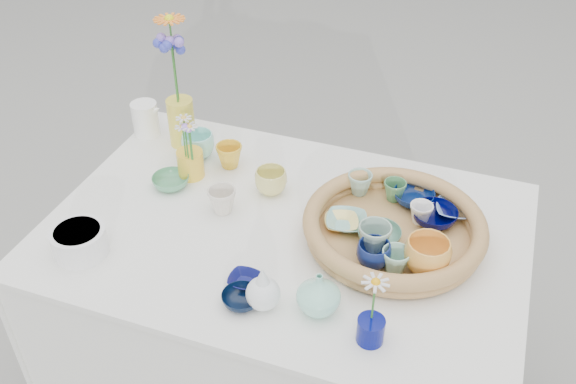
% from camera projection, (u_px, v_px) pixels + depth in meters
% --- Properties ---
extents(wicker_tray, '(0.47, 0.47, 0.08)m').
position_uv_depth(wicker_tray, '(394.00, 228.00, 1.65)').
color(wicker_tray, olive).
rests_on(wicker_tray, display_table).
extents(tray_ceramic_0, '(0.13, 0.13, 0.04)m').
position_uv_depth(tray_ceramic_0, '(414.00, 197.00, 1.76)').
color(tray_ceramic_0, navy).
rests_on(tray_ceramic_0, wicker_tray).
extents(tray_ceramic_1, '(0.16, 0.16, 0.04)m').
position_uv_depth(tray_ceramic_1, '(434.00, 216.00, 1.69)').
color(tray_ceramic_1, '#00012F').
rests_on(tray_ceramic_1, wicker_tray).
extents(tray_ceramic_2, '(0.14, 0.14, 0.09)m').
position_uv_depth(tray_ceramic_2, '(427.00, 256.00, 1.53)').
color(tray_ceramic_2, '#F0A542').
rests_on(tray_ceramic_2, wicker_tray).
extents(tray_ceramic_3, '(0.11, 0.11, 0.03)m').
position_uv_depth(tray_ceramic_3, '(379.00, 236.00, 1.63)').
color(tray_ceramic_3, slate).
rests_on(tray_ceramic_3, wicker_tray).
extents(tray_ceramic_4, '(0.10, 0.10, 0.08)m').
position_uv_depth(tray_ceramic_4, '(374.00, 238.00, 1.59)').
color(tray_ceramic_4, '#8FAF9B').
rests_on(tray_ceramic_4, wicker_tray).
extents(tray_ceramic_5, '(0.12, 0.12, 0.03)m').
position_uv_depth(tray_ceramic_5, '(346.00, 222.00, 1.68)').
color(tray_ceramic_5, '#80BCB2').
rests_on(tray_ceramic_5, wicker_tray).
extents(tray_ceramic_6, '(0.07, 0.07, 0.06)m').
position_uv_depth(tray_ceramic_6, '(360.00, 184.00, 1.79)').
color(tray_ceramic_6, '#97C4B5').
rests_on(tray_ceramic_6, wicker_tray).
extents(tray_ceramic_7, '(0.06, 0.06, 0.06)m').
position_uv_depth(tray_ceramic_7, '(421.00, 214.00, 1.69)').
color(tray_ceramic_7, white).
rests_on(tray_ceramic_7, wicker_tray).
extents(tray_ceramic_8, '(0.12, 0.12, 0.03)m').
position_uv_depth(tray_ceramic_8, '(455.00, 210.00, 1.73)').
color(tray_ceramic_8, '#80A6E6').
rests_on(tray_ceramic_8, wicker_tray).
extents(tray_ceramic_9, '(0.11, 0.11, 0.07)m').
position_uv_depth(tray_ceramic_9, '(374.00, 254.00, 1.55)').
color(tray_ceramic_9, navy).
rests_on(tray_ceramic_9, wicker_tray).
extents(tray_ceramic_10, '(0.11, 0.11, 0.02)m').
position_uv_depth(tray_ceramic_10, '(341.00, 223.00, 1.68)').
color(tray_ceramic_10, '#FFE67B').
rests_on(tray_ceramic_10, wicker_tray).
extents(tray_ceramic_11, '(0.08, 0.08, 0.06)m').
position_uv_depth(tray_ceramic_11, '(395.00, 261.00, 1.54)').
color(tray_ceramic_11, '#92C9AD').
rests_on(tray_ceramic_11, wicker_tray).
extents(tray_ceramic_12, '(0.07, 0.07, 0.06)m').
position_uv_depth(tray_ceramic_12, '(395.00, 191.00, 1.77)').
color(tray_ceramic_12, '#468250').
rests_on(tray_ceramic_12, wicker_tray).
extents(loose_ceramic_0, '(0.08, 0.08, 0.07)m').
position_uv_depth(loose_ceramic_0, '(229.00, 156.00, 1.92)').
color(loose_ceramic_0, gold).
rests_on(loose_ceramic_0, display_table).
extents(loose_ceramic_1, '(0.10, 0.10, 0.07)m').
position_uv_depth(loose_ceramic_1, '(271.00, 181.00, 1.82)').
color(loose_ceramic_1, '#DBD372').
rests_on(loose_ceramic_1, display_table).
extents(loose_ceramic_2, '(0.13, 0.13, 0.03)m').
position_uv_depth(loose_ceramic_2, '(171.00, 182.00, 1.85)').
color(loose_ceramic_2, '#50996C').
rests_on(loose_ceramic_2, display_table).
extents(loose_ceramic_3, '(0.10, 0.10, 0.07)m').
position_uv_depth(loose_ceramic_3, '(222.00, 201.00, 1.75)').
color(loose_ceramic_3, beige).
rests_on(loose_ceramic_3, display_table).
extents(loose_ceramic_4, '(0.08, 0.08, 0.02)m').
position_uv_depth(loose_ceramic_4, '(244.00, 280.00, 1.54)').
color(loose_ceramic_4, '#0D1153').
rests_on(loose_ceramic_4, display_table).
extents(loose_ceramic_5, '(0.11, 0.11, 0.08)m').
position_uv_depth(loose_ceramic_5, '(198.00, 145.00, 1.96)').
color(loose_ceramic_5, '#91E3D6').
rests_on(loose_ceramic_5, display_table).
extents(loose_ceramic_6, '(0.11, 0.11, 0.03)m').
position_uv_depth(loose_ceramic_6, '(241.00, 299.00, 1.49)').
color(loose_ceramic_6, black).
rests_on(loose_ceramic_6, display_table).
extents(fluted_bowl, '(0.16, 0.16, 0.07)m').
position_uv_depth(fluted_bowl, '(79.00, 241.00, 1.62)').
color(fluted_bowl, white).
rests_on(fluted_bowl, display_table).
extents(bud_vase_paleblue, '(0.10, 0.10, 0.12)m').
position_uv_depth(bud_vase_paleblue, '(263.00, 287.00, 1.45)').
color(bud_vase_paleblue, white).
rests_on(bud_vase_paleblue, display_table).
extents(bud_vase_seafoam, '(0.13, 0.13, 0.11)m').
position_uv_depth(bud_vase_seafoam, '(319.00, 293.00, 1.45)').
color(bud_vase_seafoam, '#91DEC4').
rests_on(bud_vase_seafoam, display_table).
extents(bud_vase_cobalt, '(0.07, 0.07, 0.06)m').
position_uv_depth(bud_vase_cobalt, '(371.00, 330.00, 1.39)').
color(bud_vase_cobalt, '#040A62').
rests_on(bud_vase_cobalt, display_table).
extents(single_daisy, '(0.08, 0.08, 0.13)m').
position_uv_depth(single_daisy, '(374.00, 300.00, 1.35)').
color(single_daisy, silver).
rests_on(single_daisy, bud_vase_cobalt).
extents(tall_vase_yellow, '(0.11, 0.11, 0.16)m').
position_uv_depth(tall_vase_yellow, '(181.00, 122.00, 2.00)').
color(tall_vase_yellow, yellow).
rests_on(tall_vase_yellow, display_table).
extents(gerbera, '(0.11, 0.11, 0.28)m').
position_uv_depth(gerbera, '(174.00, 61.00, 1.88)').
color(gerbera, orange).
rests_on(gerbera, tall_vase_yellow).
extents(hydrangea, '(0.10, 0.10, 0.26)m').
position_uv_depth(hydrangea, '(175.00, 74.00, 1.89)').
color(hydrangea, '#353EB9').
rests_on(hydrangea, tall_vase_yellow).
extents(white_pitcher, '(0.13, 0.10, 0.11)m').
position_uv_depth(white_pitcher, '(145.00, 119.00, 2.06)').
color(white_pitcher, white).
rests_on(white_pitcher, display_table).
extents(daisy_cup, '(0.09, 0.09, 0.08)m').
position_uv_depth(daisy_cup, '(191.00, 164.00, 1.88)').
color(daisy_cup, yellow).
rests_on(daisy_cup, display_table).
extents(daisy_posy, '(0.08, 0.08, 0.14)m').
position_uv_depth(daisy_posy, '(188.00, 135.00, 1.80)').
color(daisy_posy, silver).
rests_on(daisy_posy, daisy_cup).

